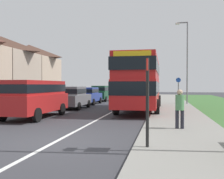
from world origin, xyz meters
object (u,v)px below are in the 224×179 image
object	(u,v)px
parked_van_red	(35,96)
bus_stop_sign	(147,96)
parked_car_grey	(72,97)
parked_car_dark_green	(101,93)
street_lamp_mid	(186,58)
cycle_route_sign	(178,89)
parked_car_blue	(88,95)
pedestrian_at_stop	(180,107)
double_decker_bus	(140,81)

from	to	relation	value
parked_van_red	bus_stop_sign	world-z (taller)	bus_stop_sign
parked_car_grey	parked_car_dark_green	xyz separation A→B (m)	(-0.10, 9.67, 0.01)
parked_car_grey	street_lamp_mid	distance (m)	11.19
parked_van_red	street_lamp_mid	distance (m)	14.96
parked_car_grey	cycle_route_sign	distance (m)	10.07
parked_car_blue	pedestrian_at_stop	world-z (taller)	pedestrian_at_stop
parked_van_red	cycle_route_sign	distance (m)	14.17
parked_car_dark_green	pedestrian_at_stop	world-z (taller)	parked_car_dark_green
parked_car_blue	street_lamp_mid	xyz separation A→B (m)	(9.11, 1.01, 3.48)
parked_car_blue	pedestrian_at_stop	xyz separation A→B (m)	(7.72, -13.31, 0.09)
parked_car_blue	bus_stop_sign	bearing A→B (deg)	-68.20
bus_stop_sign	street_lamp_mid	xyz separation A→B (m)	(2.46, 17.63, 2.83)
parked_car_grey	bus_stop_sign	distance (m)	13.54
cycle_route_sign	street_lamp_mid	xyz separation A→B (m)	(0.69, 0.05, 2.94)
cycle_route_sign	parked_car_blue	bearing A→B (deg)	-173.54
pedestrian_at_stop	cycle_route_sign	bearing A→B (deg)	87.15
bus_stop_sign	parked_car_dark_green	bearing A→B (deg)	107.04
parked_car_blue	parked_car_dark_green	xyz separation A→B (m)	(0.05, 4.91, 0.06)
parked_car_dark_green	street_lamp_mid	distance (m)	10.44
double_decker_bus	parked_van_red	size ratio (longest dim) A/B	1.88
parked_van_red	cycle_route_sign	size ratio (longest dim) A/B	2.06
street_lamp_mid	parked_car_dark_green	bearing A→B (deg)	156.72
parked_car_dark_green	street_lamp_mid	world-z (taller)	street_lamp_mid
parked_car_dark_green	pedestrian_at_stop	size ratio (longest dim) A/B	2.37
bus_stop_sign	street_lamp_mid	bearing A→B (deg)	82.05
parked_car_dark_green	cycle_route_sign	size ratio (longest dim) A/B	1.57
pedestrian_at_stop	bus_stop_sign	xyz separation A→B (m)	(-1.07, -3.32, 0.56)
double_decker_bus	parked_van_red	xyz separation A→B (m)	(-5.45, -5.02, -0.89)
double_decker_bus	bus_stop_sign	world-z (taller)	double_decker_bus
double_decker_bus	parked_car_grey	xyz separation A→B (m)	(-5.30, 0.66, -1.20)
parked_van_red	parked_car_grey	world-z (taller)	parked_van_red
bus_stop_sign	parked_car_grey	bearing A→B (deg)	118.70
double_decker_bus	parked_car_dark_green	xyz separation A→B (m)	(-5.40, 10.33, -1.19)
parked_car_blue	parked_car_dark_green	distance (m)	4.91
parked_car_grey	bus_stop_sign	size ratio (longest dim) A/B	1.56
pedestrian_at_stop	street_lamp_mid	bearing A→B (deg)	84.43
parked_car_grey	cycle_route_sign	xyz separation A→B (m)	(8.27, 5.71, 0.49)
parked_car_grey	cycle_route_sign	bearing A→B (deg)	34.64
cycle_route_sign	double_decker_bus	bearing A→B (deg)	-114.99
parked_van_red	parked_car_grey	size ratio (longest dim) A/B	1.28
parked_car_grey	street_lamp_mid	xyz separation A→B (m)	(8.96, 5.77, 3.43)
parked_van_red	street_lamp_mid	bearing A→B (deg)	51.49
parked_van_red	pedestrian_at_stop	distance (m)	8.23
parked_car_dark_green	bus_stop_sign	bearing A→B (deg)	-72.96
pedestrian_at_stop	street_lamp_mid	xyz separation A→B (m)	(1.40, 14.31, 3.39)
parked_car_blue	street_lamp_mid	bearing A→B (deg)	6.30
parked_car_dark_green	street_lamp_mid	size ratio (longest dim) A/B	0.52
street_lamp_mid	cycle_route_sign	bearing A→B (deg)	-175.67
parked_car_grey	bus_stop_sign	xyz separation A→B (m)	(6.50, -11.87, 0.60)
parked_van_red	parked_car_grey	xyz separation A→B (m)	(0.15, 5.68, -0.31)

